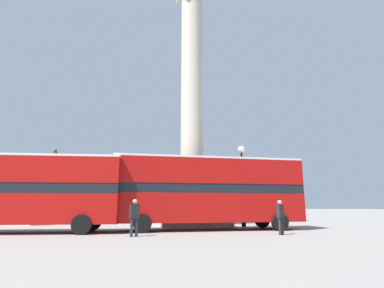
{
  "coord_description": "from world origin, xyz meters",
  "views": [
    {
      "loc": [
        -4.56,
        -22.29,
        1.44
      ],
      "look_at": [
        0.0,
        0.0,
        6.14
      ],
      "focal_mm": 28.0,
      "sensor_mm": 36.0,
      "label": 1
    }
  ],
  "objects_px": {
    "bus_b": "(14,190)",
    "pedestrian_near_lamp": "(280,215)",
    "bus_a": "(208,190)",
    "equestrian_statue": "(51,202)",
    "monument_column": "(192,125)",
    "street_lamp": "(242,175)",
    "pedestrian_by_plinth": "(135,215)"
  },
  "relations": [
    {
      "from": "monument_column",
      "to": "equestrian_statue",
      "type": "relative_size",
      "value": 3.47
    },
    {
      "from": "bus_b",
      "to": "bus_a",
      "type": "bearing_deg",
      "value": 5.41
    },
    {
      "from": "monument_column",
      "to": "bus_a",
      "type": "bearing_deg",
      "value": -87.64
    },
    {
      "from": "equestrian_statue",
      "to": "pedestrian_by_plinth",
      "type": "height_order",
      "value": "equestrian_statue"
    },
    {
      "from": "bus_b",
      "to": "equestrian_statue",
      "type": "height_order",
      "value": "equestrian_statue"
    },
    {
      "from": "monument_column",
      "to": "bus_b",
      "type": "height_order",
      "value": "monument_column"
    },
    {
      "from": "bus_a",
      "to": "equestrian_statue",
      "type": "distance_m",
      "value": 13.89
    },
    {
      "from": "bus_b",
      "to": "equestrian_statue",
      "type": "distance_m",
      "value": 8.39
    },
    {
      "from": "street_lamp",
      "to": "monument_column",
      "type": "bearing_deg",
      "value": 147.53
    },
    {
      "from": "bus_b",
      "to": "equestrian_statue",
      "type": "relative_size",
      "value": 1.91
    },
    {
      "from": "monument_column",
      "to": "bus_b",
      "type": "relative_size",
      "value": 1.82
    },
    {
      "from": "equestrian_statue",
      "to": "pedestrian_by_plinth",
      "type": "bearing_deg",
      "value": -92.93
    },
    {
      "from": "monument_column",
      "to": "bus_b",
      "type": "xyz_separation_m",
      "value": [
        -10.79,
        -4.15,
        -5.36
      ]
    },
    {
      "from": "monument_column",
      "to": "equestrian_statue",
      "type": "bearing_deg",
      "value": 158.75
    },
    {
      "from": "bus_a",
      "to": "pedestrian_near_lamp",
      "type": "bearing_deg",
      "value": -51.99
    },
    {
      "from": "bus_b",
      "to": "pedestrian_by_plinth",
      "type": "height_order",
      "value": "bus_b"
    },
    {
      "from": "monument_column",
      "to": "street_lamp",
      "type": "xyz_separation_m",
      "value": [
        3.24,
        -2.06,
        -4.07
      ]
    },
    {
      "from": "bus_b",
      "to": "equestrian_statue",
      "type": "bearing_deg",
      "value": 96.12
    },
    {
      "from": "bus_a",
      "to": "street_lamp",
      "type": "bearing_deg",
      "value": 35.47
    },
    {
      "from": "equestrian_statue",
      "to": "pedestrian_by_plinth",
      "type": "xyz_separation_m",
      "value": [
        6.54,
        -11.55,
        -0.76
      ]
    },
    {
      "from": "bus_b",
      "to": "street_lamp",
      "type": "bearing_deg",
      "value": 14.16
    },
    {
      "from": "street_lamp",
      "to": "pedestrian_near_lamp",
      "type": "bearing_deg",
      "value": -92.53
    },
    {
      "from": "bus_b",
      "to": "pedestrian_near_lamp",
      "type": "distance_m",
      "value": 14.33
    },
    {
      "from": "equestrian_statue",
      "to": "pedestrian_near_lamp",
      "type": "relative_size",
      "value": 3.55
    },
    {
      "from": "bus_b",
      "to": "pedestrian_by_plinth",
      "type": "xyz_separation_m",
      "value": [
        6.48,
        -3.18,
        -1.31
      ]
    },
    {
      "from": "monument_column",
      "to": "pedestrian_by_plinth",
      "type": "relative_size",
      "value": 12.1
    },
    {
      "from": "bus_a",
      "to": "pedestrian_by_plinth",
      "type": "xyz_separation_m",
      "value": [
        -4.48,
        -3.12,
        -1.4
      ]
    },
    {
      "from": "bus_b",
      "to": "street_lamp",
      "type": "xyz_separation_m",
      "value": [
        14.03,
        2.09,
        1.29
      ]
    },
    {
      "from": "bus_b",
      "to": "pedestrian_by_plinth",
      "type": "distance_m",
      "value": 7.33
    },
    {
      "from": "bus_a",
      "to": "bus_b",
      "type": "relative_size",
      "value": 0.98
    },
    {
      "from": "bus_a",
      "to": "pedestrian_near_lamp",
      "type": "height_order",
      "value": "bus_a"
    },
    {
      "from": "pedestrian_near_lamp",
      "to": "pedestrian_by_plinth",
      "type": "height_order",
      "value": "pedestrian_by_plinth"
    }
  ]
}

